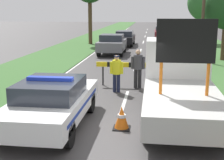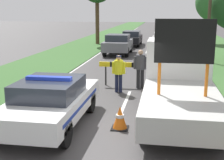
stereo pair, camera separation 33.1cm
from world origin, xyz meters
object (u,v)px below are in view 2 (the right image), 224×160
Objects in this scene: queued_car_suv_grey at (118,44)px; road_barrier at (132,67)px; queued_car_sedan_black at (132,38)px; work_truck at (179,81)px; traffic_cone_near_police at (162,84)px; police_officer at (119,70)px; pedestrian_civilian at (140,66)px; queued_car_hatch_blue at (171,55)px; police_car at (51,101)px; queued_car_wagon_maroon at (170,33)px; roadside_tree_mid_right at (213,3)px; traffic_cone_near_truck at (120,118)px.

road_barrier is at bearing 101.58° from queued_car_suv_grey.
queued_car_suv_grey is 0.86× the size of queued_car_sedan_black.
traffic_cone_near_police is (-0.53, 3.07, -0.86)m from work_truck.
pedestrian_civilian is (0.84, 0.80, 0.07)m from police_officer.
work_truck reaches higher than queued_car_hatch_blue.
queued_car_suv_grey is (-2.48, 10.40, -0.19)m from pedestrian_civilian.
police_officer is at bearing 76.10° from police_car.
queued_car_wagon_maroon reaches higher than road_barrier.
queued_car_hatch_blue is (1.37, 4.68, -0.17)m from pedestrian_civilian.
police_officer is at bearing 84.04° from queued_car_wagon_maroon.
queued_car_suv_grey is 12.57m from roadside_tree_mid_right.
roadside_tree_mid_right is at bearing 76.37° from traffic_cone_near_truck.
queued_car_sedan_black is (0.43, 6.24, -0.06)m from queued_car_suv_grey.
queued_car_wagon_maroon is (4.16, 12.95, -0.03)m from queued_car_suv_grey.
pedestrian_civilian reaches higher than queued_car_hatch_blue.
work_truck is at bearing -63.00° from road_barrier.
traffic_cone_near_truck is (-1.71, -1.67, -0.77)m from work_truck.
roadside_tree_mid_right is (4.71, 19.52, 3.81)m from traffic_cone_near_police.
queued_car_wagon_maroon is (3.92, 28.28, 0.03)m from police_car.
police_officer is 0.37× the size of queued_car_hatch_blue.
police_car is 1.14× the size of queued_car_suv_grey.
queued_car_hatch_blue is 18.68m from queued_car_wagon_maroon.
police_car is at bearing -178.32° from traffic_cone_near_truck.
roadside_tree_mid_right is (7.72, 2.76, 3.31)m from queued_car_sedan_black.
roadside_tree_mid_right is (3.98, -3.95, 3.28)m from queued_car_wagon_maroon.
queued_car_sedan_black is (-3.43, 11.97, -0.08)m from queued_car_hatch_blue.
queued_car_sedan_black is at bearing 75.73° from pedestrian_civilian.
road_barrier is 0.50× the size of roadside_tree_mid_right.
roadside_tree_mid_right is at bearing 135.22° from queued_car_wagon_maroon.
police_car reaches higher than queued_car_sedan_black.
roadside_tree_mid_right reaches higher than traffic_cone_near_police.
roadside_tree_mid_right is at bearing -103.49° from work_truck.
road_barrier is 16.39m from queued_car_sedan_black.
police_officer is 4.15m from traffic_cone_near_truck.
road_barrier is 4.70m from queued_car_hatch_blue.
police_car reaches higher than road_barrier.
queued_car_hatch_blue is 6.90m from queued_car_suv_grey.
work_truck is 3.40× the size of pedestrian_civilian.
road_barrier is at bearing -101.22° from police_officer.
queued_car_hatch_blue reaches higher than police_officer.
queued_car_sedan_black is (-1.21, 17.45, -0.18)m from police_officer.
queued_car_suv_grey reaches higher than queued_car_sedan_black.
work_truck is at bearing 100.12° from queued_car_sedan_black.
queued_car_wagon_maroon is (1.90, 28.22, 0.44)m from traffic_cone_near_truck.
queued_car_wagon_maroon is at bearing -86.99° from police_officer.
police_car is 6.83× the size of traffic_cone_near_truck.
police_officer reaches higher than road_barrier.
queued_car_hatch_blue is (0.42, 4.80, 0.59)m from traffic_cone_near_police.
traffic_cone_near_police is (1.38, -0.45, -0.65)m from road_barrier.
road_barrier is 0.63× the size of queued_car_sedan_black.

